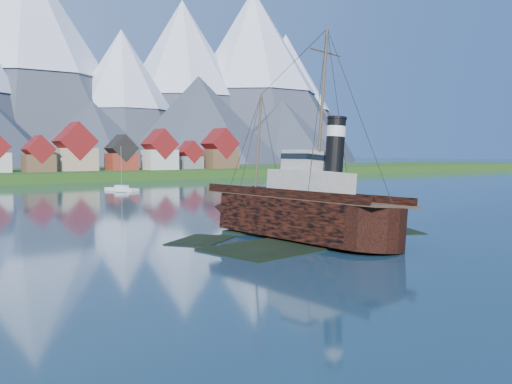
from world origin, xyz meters
TOP-DOWN VIEW (x-y plane):
  - ground at (0.00, 0.00)m, footprint 1400.00×1400.00m
  - shoal at (1.78, 2.15)m, footprint 31.71×21.24m
  - seawall at (0.00, 132.00)m, footprint 600.00×2.50m
  - tugboat_wreck at (0.67, 2.86)m, footprint 7.07×30.47m
  - sailboat_d at (52.52, 58.97)m, footprint 6.31×7.99m
  - sailboat_e at (15.39, 87.42)m, footprint 5.55×10.27m

SIDE VIEW (x-z plane):
  - shoal at x=1.78m, z-range -0.92..0.22m
  - ground at x=0.00m, z-range 0.00..0.00m
  - seawall at x=0.00m, z-range -1.00..1.00m
  - sailboat_e at x=15.39m, z-range -5.55..6.05m
  - sailboat_d at x=52.52m, z-range -5.37..5.88m
  - tugboat_wreck at x=0.67m, z-range -9.04..15.10m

